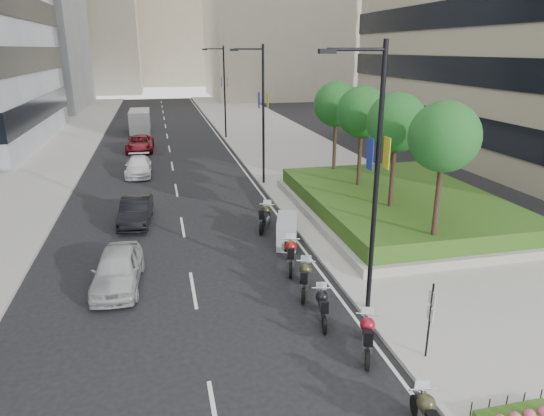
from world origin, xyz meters
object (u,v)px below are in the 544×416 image
object	(u,v)px
motorcycle_3	(305,278)
motorcycle_5	(287,231)
motorcycle_4	(291,255)
motorcycle_1	(367,336)
lamp_post_2	(223,88)
car_c	(138,166)
lamp_post_1	(261,109)
parking_sign	(430,317)
delivery_van	(140,122)
motorcycle_2	(322,306)
motorcycle_6	(265,217)
car_d	(140,144)
car_a	(118,269)
car_b	(136,211)
lamp_post_0	(373,170)

from	to	relation	value
motorcycle_3	motorcycle_5	distance (m)	4.73
motorcycle_4	motorcycle_5	size ratio (longest dim) A/B	0.94
motorcycle_1	motorcycle_4	size ratio (longest dim) A/B	0.91
lamp_post_2	car_c	bearing A→B (deg)	-121.27
lamp_post_1	parking_sign	size ratio (longest dim) A/B	3.60
lamp_post_1	motorcycle_1	distance (m)	19.78
lamp_post_2	parking_sign	bearing A→B (deg)	-89.01
motorcycle_1	lamp_post_2	bearing A→B (deg)	21.02
delivery_van	motorcycle_2	bearing A→B (deg)	-80.38
motorcycle_2	motorcycle_4	size ratio (longest dim) A/B	0.89
parking_sign	motorcycle_1	xyz separation A→B (m)	(-1.53, 0.75, -0.89)
lamp_post_1	motorcycle_6	bearing A→B (deg)	-100.75
motorcycle_4	delivery_van	xyz separation A→B (m)	(-6.87, 37.41, 0.48)
lamp_post_2	delivery_van	distance (m)	11.28
lamp_post_2	car_d	distance (m)	10.32
motorcycle_1	car_a	distance (m)	9.74
car_b	motorcycle_2	bearing A→B (deg)	-55.93
motorcycle_4	car_b	size ratio (longest dim) A/B	0.54
lamp_post_0	motorcycle_1	bearing A→B (deg)	-111.29
car_b	car_c	distance (m)	10.55
delivery_van	motorcycle_5	bearing A→B (deg)	-77.73
lamp_post_2	motorcycle_5	size ratio (longest dim) A/B	3.83
car_a	car_c	world-z (taller)	car_a
motorcycle_2	motorcycle_3	xyz separation A→B (m)	(0.01, 2.04, 0.04)
lamp_post_1	motorcycle_6	world-z (taller)	lamp_post_1
lamp_post_1	car_a	bearing A→B (deg)	-122.75
parking_sign	car_b	world-z (taller)	parking_sign
motorcycle_4	motorcycle_2	bearing A→B (deg)	-165.05
lamp_post_2	car_a	world-z (taller)	lamp_post_2
car_c	car_d	world-z (taller)	car_d
car_d	delivery_van	bearing A→B (deg)	92.87
motorcycle_2	motorcycle_5	size ratio (longest dim) A/B	0.84
motorcycle_1	car_b	size ratio (longest dim) A/B	0.49
lamp_post_0	car_b	world-z (taller)	lamp_post_0
motorcycle_4	motorcycle_5	distance (m)	2.60
lamp_post_1	car_d	bearing A→B (deg)	121.25
parking_sign	car_b	distance (m)	16.56
lamp_post_2	motorcycle_3	distance (m)	33.50
lamp_post_1	delivery_van	distance (m)	26.11
car_c	car_d	size ratio (longest dim) A/B	0.88
lamp_post_2	car_c	world-z (taller)	lamp_post_2
motorcycle_5	delivery_van	bearing A→B (deg)	28.61
car_a	delivery_van	xyz separation A→B (m)	(0.00, 37.46, 0.36)
motorcycle_1	motorcycle_5	xyz separation A→B (m)	(-0.14, 8.78, 0.10)
motorcycle_2	motorcycle_3	size ratio (longest dim) A/B	0.95
motorcycle_2	motorcycle_5	world-z (taller)	motorcycle_5
motorcycle_1	motorcycle_2	world-z (taller)	motorcycle_1
car_d	car_a	bearing A→B (deg)	-88.78
motorcycle_1	motorcycle_4	bearing A→B (deg)	28.33
motorcycle_2	delivery_van	world-z (taller)	delivery_van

